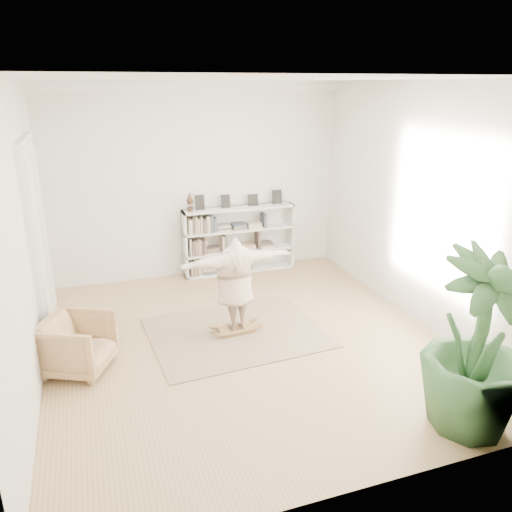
{
  "coord_description": "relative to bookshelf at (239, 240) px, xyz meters",
  "views": [
    {
      "loc": [
        -1.96,
        -6.13,
        3.53
      ],
      "look_at": [
        0.27,
        0.4,
        1.15
      ],
      "focal_mm": 35.0,
      "sensor_mm": 36.0,
      "label": 1
    }
  ],
  "objects": [
    {
      "name": "bookshelf",
      "position": [
        0.0,
        0.0,
        0.0
      ],
      "size": [
        2.2,
        0.35,
        1.64
      ],
      "color": "silver",
      "rests_on": "floor"
    },
    {
      "name": "room_shell",
      "position": [
        -0.74,
        0.12,
        2.87
      ],
      "size": [
        6.0,
        6.0,
        6.0
      ],
      "color": "silver",
      "rests_on": "floor"
    },
    {
      "name": "person",
      "position": [
        -0.82,
        -2.52,
        0.2
      ],
      "size": [
        1.75,
        0.58,
        1.41
      ],
      "primitive_type": "imported",
      "rotation": [
        0.0,
        0.0,
        3.21
      ],
      "color": "beige",
      "rests_on": "rocker_board"
    },
    {
      "name": "houseplant",
      "position": [
        0.95,
        -5.37,
        0.36
      ],
      "size": [
        1.38,
        1.38,
        1.99
      ],
      "primitive_type": "imported",
      "rotation": [
        0.0,
        0.0,
        0.28
      ],
      "color": "#2D562B",
      "rests_on": "floor"
    },
    {
      "name": "armchair",
      "position": [
        -3.04,
        -2.83,
        -0.27
      ],
      "size": [
        1.07,
        1.06,
        0.74
      ],
      "primitive_type": "imported",
      "rotation": [
        0.0,
        0.0,
        1.12
      ],
      "color": "tan",
      "rests_on": "floor"
    },
    {
      "name": "rocker_board",
      "position": [
        -0.82,
        -2.52,
        -0.57
      ],
      "size": [
        0.53,
        0.34,
        0.11
      ],
      "rotation": [
        0.0,
        0.0,
        0.07
      ],
      "color": "olive",
      "rests_on": "rug"
    },
    {
      "name": "rug",
      "position": [
        -0.82,
        -2.52,
        -0.63
      ],
      "size": [
        2.63,
        2.16,
        0.02
      ],
      "primitive_type": "cube",
      "rotation": [
        0.0,
        0.0,
        0.07
      ],
      "color": "tan",
      "rests_on": "floor"
    },
    {
      "name": "doors",
      "position": [
        -3.45,
        -1.52,
        0.76
      ],
      "size": [
        0.09,
        1.78,
        2.92
      ],
      "color": "white",
      "rests_on": "floor"
    },
    {
      "name": "floor",
      "position": [
        -0.74,
        -2.82,
        -0.64
      ],
      "size": [
        6.0,
        6.0,
        0.0
      ],
      "primitive_type": "plane",
      "color": "#A07852",
      "rests_on": "ground"
    }
  ]
}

